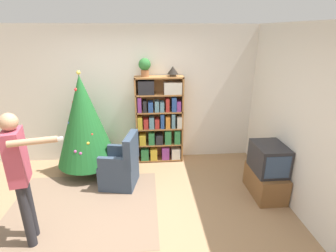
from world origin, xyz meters
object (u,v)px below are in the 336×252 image
at_px(bookshelf, 160,122).
at_px(christmas_tree, 84,121).
at_px(standing_person, 20,170).
at_px(table_lamp, 173,71).
at_px(television, 269,158).
at_px(armchair, 121,168).
at_px(potted_plant, 145,66).

relative_size(bookshelf, christmas_tree, 0.91).
bearing_deg(standing_person, table_lamp, 124.14).
bearing_deg(bookshelf, table_lamp, 1.40).
relative_size(television, armchair, 0.64).
xyz_separation_m(armchair, standing_person, (-1.00, -1.18, 0.67)).
distance_m(christmas_tree, armchair, 1.06).
bearing_deg(table_lamp, television, -44.19).
relative_size(christmas_tree, armchair, 2.03).
height_order(christmas_tree, armchair, christmas_tree).
distance_m(television, potted_plant, 2.61).
distance_m(television, christmas_tree, 3.12).
bearing_deg(armchair, standing_person, -28.87).
distance_m(standing_person, potted_plant, 2.66).
distance_m(armchair, table_lamp, 1.95).
xyz_separation_m(television, standing_person, (-3.31, -0.72, 0.36)).
bearing_deg(christmas_tree, table_lamp, 13.38).
xyz_separation_m(armchair, table_lamp, (0.94, 0.86, 1.47)).
bearing_deg(standing_person, armchair, 127.51).
relative_size(bookshelf, television, 2.87).
bearing_deg(television, christmas_tree, 162.19).
distance_m(television, table_lamp, 2.23).
height_order(christmas_tree, table_lamp, table_lamp).
bearing_deg(bookshelf, armchair, -128.89).
bearing_deg(christmas_tree, bookshelf, 15.55).
distance_m(television, armchair, 2.37).
xyz_separation_m(television, table_lamp, (-1.36, 1.33, 1.16)).
height_order(potted_plant, table_lamp, potted_plant).
bearing_deg(christmas_tree, television, -17.81).
xyz_separation_m(armchair, potted_plant, (0.44, 0.86, 1.56)).
xyz_separation_m(potted_plant, table_lamp, (0.51, 0.00, -0.09)).
xyz_separation_m(bookshelf, potted_plant, (-0.25, 0.01, 1.07)).
bearing_deg(potted_plant, television, -35.31).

